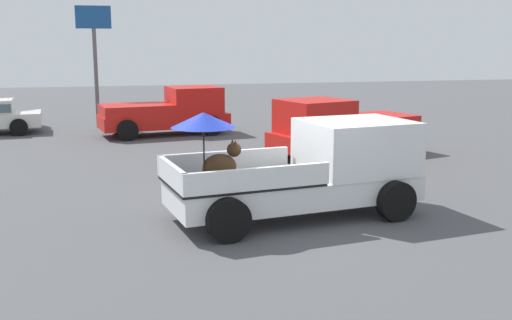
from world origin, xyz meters
TOP-DOWN VIEW (x-y plane):
  - ground_plane at (0.00, 0.00)m, footprint 80.00×80.00m
  - pickup_truck_main at (0.40, 0.05)m, footprint 5.25×2.79m
  - pickup_truck_red at (-1.17, 11.94)m, footprint 5.01×2.72m
  - pickup_truck_far at (3.44, 6.06)m, footprint 5.11×3.21m
  - motel_sign at (-3.85, 14.54)m, footprint 1.40×0.16m

SIDE VIEW (x-z plane):
  - ground_plane at x=0.00m, z-range 0.00..0.00m
  - pickup_truck_red at x=-1.17m, z-range -0.03..1.77m
  - pickup_truck_far at x=3.44m, z-range -0.03..1.77m
  - pickup_truck_main at x=0.40m, z-range -0.14..2.07m
  - motel_sign at x=-3.85m, z-range 1.02..5.96m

